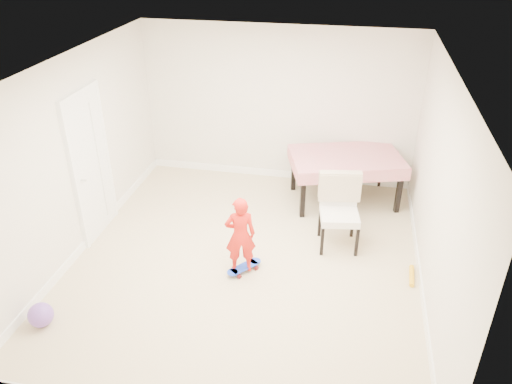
% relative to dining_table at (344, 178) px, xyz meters
% --- Properties ---
extents(ground, '(5.00, 5.00, 0.00)m').
position_rel_dining_table_xyz_m(ground, '(-1.18, -1.88, -0.39)').
color(ground, '#C9B58B').
rests_on(ground, ground).
extents(ceiling, '(4.50, 5.00, 0.04)m').
position_rel_dining_table_xyz_m(ceiling, '(-1.18, -1.88, 2.19)').
color(ceiling, white).
rests_on(ceiling, wall_back).
extents(wall_back, '(4.50, 0.04, 2.60)m').
position_rel_dining_table_xyz_m(wall_back, '(-1.18, 0.60, 0.91)').
color(wall_back, silver).
rests_on(wall_back, ground).
extents(wall_front, '(4.50, 0.04, 2.60)m').
position_rel_dining_table_xyz_m(wall_front, '(-1.18, -4.36, 0.91)').
color(wall_front, silver).
rests_on(wall_front, ground).
extents(wall_left, '(0.04, 5.00, 2.60)m').
position_rel_dining_table_xyz_m(wall_left, '(-3.41, -1.88, 0.91)').
color(wall_left, silver).
rests_on(wall_left, ground).
extents(wall_right, '(0.04, 5.00, 2.60)m').
position_rel_dining_table_xyz_m(wall_right, '(1.05, -1.88, 0.91)').
color(wall_right, silver).
rests_on(wall_right, ground).
extents(door, '(0.11, 0.94, 2.11)m').
position_rel_dining_table_xyz_m(door, '(-3.41, -1.58, 0.63)').
color(door, white).
rests_on(door, ground).
extents(baseboard_back, '(4.50, 0.02, 0.12)m').
position_rel_dining_table_xyz_m(baseboard_back, '(-1.18, 0.61, -0.33)').
color(baseboard_back, white).
rests_on(baseboard_back, ground).
extents(baseboard_left, '(0.02, 5.00, 0.12)m').
position_rel_dining_table_xyz_m(baseboard_left, '(-3.42, -1.88, -0.33)').
color(baseboard_left, white).
rests_on(baseboard_left, ground).
extents(baseboard_right, '(0.02, 5.00, 0.12)m').
position_rel_dining_table_xyz_m(baseboard_right, '(1.06, -1.88, -0.33)').
color(baseboard_right, white).
rests_on(baseboard_right, ground).
extents(dining_table, '(1.91, 1.49, 0.79)m').
position_rel_dining_table_xyz_m(dining_table, '(0.00, 0.00, 0.00)').
color(dining_table, red).
rests_on(dining_table, ground).
extents(dining_chair, '(0.66, 0.73, 1.04)m').
position_rel_dining_table_xyz_m(dining_chair, '(-0.02, -1.29, 0.12)').
color(dining_chair, white).
rests_on(dining_chair, ground).
extents(skateboard, '(0.47, 0.52, 0.08)m').
position_rel_dining_table_xyz_m(skateboard, '(-1.15, -2.11, -0.36)').
color(skateboard, blue).
rests_on(skateboard, ground).
extents(child, '(0.44, 0.36, 1.06)m').
position_rel_dining_table_xyz_m(child, '(-1.19, -2.12, 0.13)').
color(child, red).
rests_on(child, ground).
extents(balloon, '(0.28, 0.28, 0.28)m').
position_rel_dining_table_xyz_m(balloon, '(-3.17, -3.50, -0.25)').
color(balloon, '#784CB8').
rests_on(balloon, ground).
extents(foam_toy, '(0.08, 0.40, 0.06)m').
position_rel_dining_table_xyz_m(foam_toy, '(0.96, -1.82, -0.36)').
color(foam_toy, yellow).
rests_on(foam_toy, ground).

